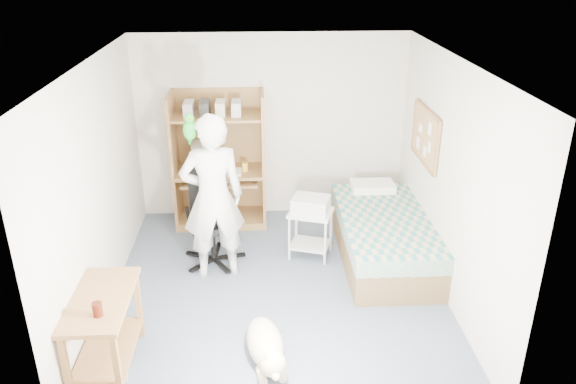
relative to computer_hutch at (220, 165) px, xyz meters
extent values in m
plane|color=#45515D|center=(0.70, -1.74, -0.82)|extent=(4.00, 4.00, 0.00)
cube|color=beige|center=(0.70, 0.26, 0.43)|extent=(3.60, 0.02, 2.50)
cube|color=beige|center=(2.50, -1.74, 0.43)|extent=(0.02, 4.00, 2.50)
cube|color=beige|center=(-1.10, -1.74, 0.43)|extent=(0.02, 4.00, 2.50)
cube|color=white|center=(0.70, -1.74, 1.68)|extent=(3.60, 4.00, 0.02)
cube|color=brown|center=(-0.58, -0.04, 0.08)|extent=(0.04, 0.60, 1.80)
cube|color=brown|center=(0.58, -0.04, 0.08)|extent=(0.04, 0.60, 1.80)
cube|color=brown|center=(0.00, 0.25, 0.08)|extent=(1.20, 0.02, 1.80)
cube|color=brown|center=(0.00, -0.04, -0.08)|extent=(1.12, 0.60, 0.04)
cube|color=brown|center=(0.00, -0.12, -0.18)|extent=(1.00, 0.50, 0.03)
cube|color=brown|center=(0.00, -0.04, 0.68)|extent=(1.12, 0.55, 0.03)
cube|color=brown|center=(0.00, -0.04, -0.77)|extent=(1.12, 0.60, 0.10)
cube|color=brown|center=(2.00, -1.14, -0.64)|extent=(1.00, 2.00, 0.36)
cube|color=teal|center=(2.00, -1.14, -0.36)|extent=(1.02, 2.02, 0.20)
cube|color=white|center=(2.00, -0.34, -0.22)|extent=(0.55, 0.35, 0.12)
cube|color=olive|center=(-0.85, -2.94, -0.09)|extent=(0.50, 1.00, 0.04)
cube|color=olive|center=(-1.05, -3.39, -0.47)|extent=(0.05, 0.05, 0.70)
cube|color=olive|center=(-0.65, -3.39, -0.47)|extent=(0.05, 0.05, 0.70)
cube|color=olive|center=(-1.05, -2.49, -0.47)|extent=(0.05, 0.05, 0.70)
cube|color=olive|center=(-0.65, -2.49, -0.47)|extent=(0.05, 0.05, 0.70)
cube|color=olive|center=(-0.85, -2.94, -0.62)|extent=(0.46, 0.92, 0.03)
cube|color=#946742|center=(2.48, -0.84, 0.63)|extent=(0.03, 0.90, 0.60)
cube|color=olive|center=(2.47, -0.84, 0.94)|extent=(0.04, 0.94, 0.04)
cube|color=olive|center=(2.47, -0.84, 0.32)|extent=(0.04, 0.94, 0.04)
cylinder|color=black|center=(-0.04, -1.11, -0.78)|extent=(0.65, 0.65, 0.06)
cylinder|color=black|center=(-0.04, -1.11, -0.57)|extent=(0.06, 0.06, 0.43)
cube|color=black|center=(-0.04, -1.11, -0.31)|extent=(0.59, 0.59, 0.09)
cube|color=black|center=(-0.09, -0.87, 0.04)|extent=(0.46, 0.15, 0.59)
cube|color=black|center=(-0.31, -1.17, -0.15)|extent=(0.11, 0.33, 0.04)
cube|color=black|center=(0.22, -1.06, -0.15)|extent=(0.11, 0.33, 0.04)
imported|color=silver|center=(0.01, -1.36, 0.14)|extent=(0.78, 0.59, 1.91)
ellipsoid|color=#128119|center=(-0.19, -1.34, 0.91)|extent=(0.14, 0.14, 0.22)
sphere|color=#128119|center=(-0.18, -1.39, 1.05)|extent=(0.10, 0.10, 0.10)
cone|color=#DE4513|center=(-0.17, -1.43, 1.05)|extent=(0.05, 0.05, 0.04)
cylinder|color=#128119|center=(-0.20, -1.29, 0.78)|extent=(0.06, 0.16, 0.14)
ellipsoid|color=beige|center=(0.54, -2.85, -0.67)|extent=(0.44, 0.73, 0.31)
sphere|color=beige|center=(0.61, -3.23, -0.59)|extent=(0.23, 0.23, 0.23)
cone|color=beige|center=(0.55, -3.26, -0.49)|extent=(0.07, 0.07, 0.09)
cone|color=beige|center=(0.67, -3.24, -0.49)|extent=(0.07, 0.07, 0.09)
ellipsoid|color=beige|center=(0.62, -3.32, -0.63)|extent=(0.10, 0.14, 0.08)
cylinder|color=beige|center=(0.48, -2.50, -0.73)|extent=(0.09, 0.22, 0.11)
cube|color=silver|center=(1.12, -1.02, -0.24)|extent=(0.60, 0.53, 0.04)
cube|color=silver|center=(1.12, -1.02, -0.67)|extent=(0.55, 0.48, 0.03)
cylinder|color=silver|center=(0.90, -1.19, -0.53)|extent=(0.03, 0.03, 0.58)
cylinder|color=silver|center=(1.34, -1.19, -0.53)|extent=(0.03, 0.03, 0.58)
cylinder|color=silver|center=(0.90, -0.85, -0.53)|extent=(0.03, 0.03, 0.58)
cylinder|color=silver|center=(1.34, -0.85, -0.53)|extent=(0.03, 0.03, 0.58)
cube|color=beige|center=(1.12, -1.02, -0.13)|extent=(0.50, 0.44, 0.18)
cube|color=beige|center=(-0.18, 0.01, 0.12)|extent=(0.42, 0.43, 0.35)
cube|color=navy|center=(-0.15, -0.18, 0.12)|extent=(0.30, 0.05, 0.24)
cube|color=beige|center=(0.02, -0.16, -0.15)|extent=(0.47, 0.21, 0.03)
cylinder|color=gold|center=(0.34, -0.09, 0.00)|extent=(0.08, 0.08, 0.12)
cylinder|color=#3D1209|center=(-0.80, -3.19, -0.01)|extent=(0.08, 0.08, 0.12)
cube|color=beige|center=(-0.77, -3.05, -0.78)|extent=(0.22, 0.25, 0.08)
camera|label=1|loc=(0.53, -7.01, 2.67)|focal=35.00mm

